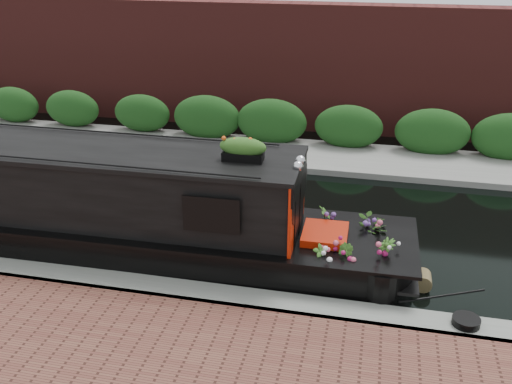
# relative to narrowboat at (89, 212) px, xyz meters

# --- Properties ---
(ground) EXTENTS (80.00, 80.00, 0.00)m
(ground) POSITION_rel_narrowboat_xyz_m (2.49, 1.95, -0.85)
(ground) COLOR black
(ground) RESTS_ON ground
(near_bank_coping) EXTENTS (40.00, 0.60, 0.50)m
(near_bank_coping) POSITION_rel_narrowboat_xyz_m (2.49, -1.35, -0.85)
(near_bank_coping) COLOR gray
(near_bank_coping) RESTS_ON ground
(far_bank_path) EXTENTS (40.00, 2.40, 0.34)m
(far_bank_path) POSITION_rel_narrowboat_xyz_m (2.49, 6.15, -0.85)
(far_bank_path) COLOR gray
(far_bank_path) RESTS_ON ground
(far_hedge) EXTENTS (40.00, 1.10, 2.80)m
(far_hedge) POSITION_rel_narrowboat_xyz_m (2.49, 7.05, -0.85)
(far_hedge) COLOR #194216
(far_hedge) RESTS_ON ground
(far_brick_wall) EXTENTS (40.00, 1.00, 8.00)m
(far_brick_wall) POSITION_rel_narrowboat_xyz_m (2.49, 9.15, -0.85)
(far_brick_wall) COLOR #541E1C
(far_brick_wall) RESTS_ON ground
(narrowboat) EXTENTS (12.24, 2.33, 2.87)m
(narrowboat) POSITION_rel_narrowboat_xyz_m (0.00, 0.00, 0.00)
(narrowboat) COLOR black
(narrowboat) RESTS_ON ground
(rope_fender) EXTENTS (0.32, 0.38, 0.32)m
(rope_fender) POSITION_rel_narrowboat_xyz_m (6.54, -0.00, -0.69)
(rope_fender) COLOR brown
(rope_fender) RESTS_ON ground
(coiled_mooring_rope) EXTENTS (0.44, 0.44, 0.12)m
(coiled_mooring_rope) POSITION_rel_narrowboat_xyz_m (7.13, -1.32, -0.54)
(coiled_mooring_rope) COLOR black
(coiled_mooring_rope) RESTS_ON near_bank_coping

